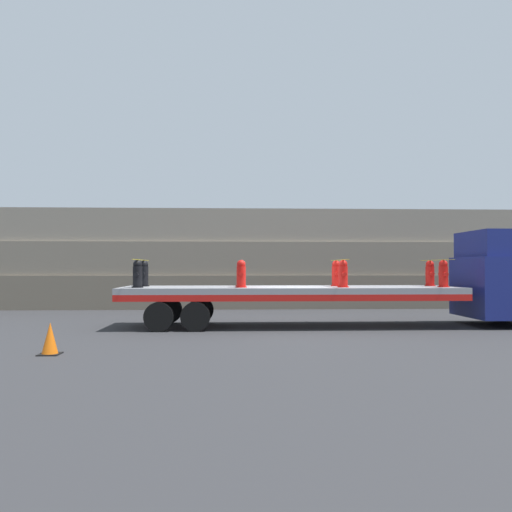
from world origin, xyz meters
The scene contains 16 objects.
ground_plane centered at (0.00, 0.00, 0.00)m, with size 120.00×120.00×0.00m, color #2D2D30.
rock_cliff centered at (0.00, 8.15, 2.32)m, with size 60.00×3.30×4.64m.
truck_cab centered at (7.22, 0.00, 1.56)m, with size 2.73×2.70×3.11m.
flatbed_trailer centered at (-0.51, 0.00, 1.07)m, with size 10.84×2.58×1.28m.
fire_hydrant_black_near_0 centered at (-4.82, -0.55, 1.70)m, with size 0.36×0.52×0.86m.
fire_hydrant_black_far_0 centered at (-4.82, 0.55, 1.70)m, with size 0.36×0.52×0.86m.
fire_hydrant_red_near_1 centered at (-1.61, -0.55, 1.70)m, with size 0.36×0.52×0.86m.
fire_hydrant_red_far_1 centered at (-1.61, 0.55, 1.70)m, with size 0.36×0.52×0.86m.
fire_hydrant_red_near_2 centered at (1.61, -0.55, 1.70)m, with size 0.36×0.52×0.86m.
fire_hydrant_red_far_2 centered at (1.61, 0.55, 1.70)m, with size 0.36×0.52×0.86m.
fire_hydrant_red_near_3 centered at (4.82, -0.55, 1.70)m, with size 0.36×0.52×0.86m.
fire_hydrant_red_far_3 centered at (4.82, 0.55, 1.70)m, with size 0.36×0.52×0.86m.
cargo_strap_rear centered at (-4.82, 0.00, 2.15)m, with size 0.05×2.68×0.01m.
cargo_strap_middle centered at (1.61, 0.00, 2.15)m, with size 0.05×2.68×0.01m.
cargo_strap_front centered at (4.82, 0.00, 2.15)m, with size 0.05×2.68×0.01m.
traffic_cone centered at (-5.85, -4.98, 0.35)m, with size 0.45×0.45×0.71m.
Camera 1 is at (-1.79, -16.12, 1.91)m, focal length 35.00 mm.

